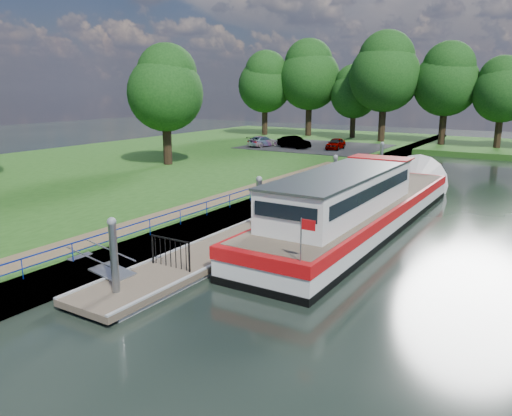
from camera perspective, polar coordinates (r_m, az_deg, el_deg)
The scene contains 16 objects.
ground at distance 17.82m, azimuth -14.38°, elevation -9.90°, with size 160.00×160.00×0.00m, color black.
riverbank at distance 40.36m, azimuth -16.85°, elevation 3.60°, with size 32.00×90.00×0.78m, color #1F4C15.
bank_edge at distance 30.63m, azimuth 2.68°, elevation 1.15°, with size 1.10×90.00×0.78m, color #473D2D.
footpath at distance 25.96m, azimuth -8.53°, elevation -0.32°, with size 1.60×40.00×0.05m, color brown.
carpark at distance 54.60m, azimuth 6.84°, elevation 6.99°, with size 14.00×12.00×0.06m, color black.
blue_fence at distance 21.22m, azimuth -13.92°, elevation -2.29°, with size 0.04×18.04×0.72m.
pontoon at distance 27.79m, azimuth 5.23°, elevation -0.61°, with size 2.50×30.00×0.56m.
mooring_piles at distance 27.54m, azimuth 5.28°, elevation 1.59°, with size 0.30×27.30×3.55m.
gangway at distance 19.20m, azimuth -17.26°, elevation -6.36°, with size 2.58×1.00×0.92m.
gate_panel at distance 18.88m, azimuth -9.77°, elevation -4.58°, with size 1.85×0.05×1.15m.
barge at distance 26.14m, azimuth 12.24°, elevation 0.26°, with size 4.36×21.15×4.78m.
horizon_trees at distance 61.33m, azimuth 19.69°, elevation 13.72°, with size 54.38×10.03×12.87m.
bank_tree_a at distance 41.95m, azimuth -10.27°, elevation 13.44°, with size 6.12×6.12×9.72m.
car_a at distance 52.14m, azimuth 9.10°, elevation 7.28°, with size 1.35×3.36×1.15m, color #999999.
car_b at distance 52.64m, azimuth 4.36°, elevation 7.52°, with size 1.32×3.77×1.24m, color #999999.
car_c at distance 53.96m, azimuth 0.76°, elevation 7.65°, with size 1.58×3.89×1.13m, color #999999.
Camera 1 is at (12.07, -11.10, 6.97)m, focal length 35.00 mm.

